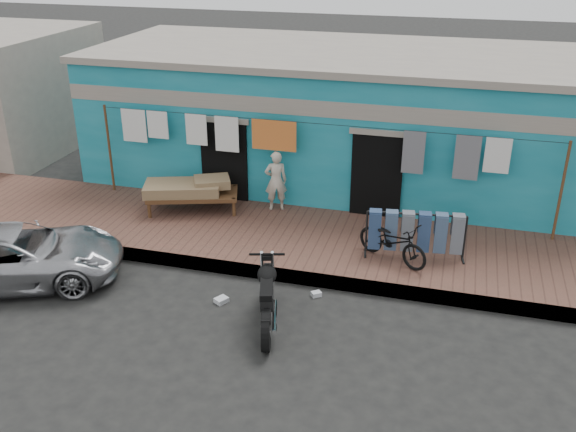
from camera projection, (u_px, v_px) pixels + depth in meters
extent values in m
plane|color=black|center=(256.00, 326.00, 10.73)|extent=(80.00, 80.00, 0.00)
cube|color=brown|center=(301.00, 242.00, 13.30)|extent=(28.00, 3.00, 0.25)
cube|color=gray|center=(282.00, 275.00, 12.03)|extent=(28.00, 0.10, 0.25)
cube|color=#13758A|center=(341.00, 120.00, 16.19)|extent=(12.00, 5.00, 3.20)
cube|color=#9E9384|center=(320.00, 108.00, 13.66)|extent=(12.00, 0.14, 0.35)
cube|color=#9E9384|center=(343.00, 53.00, 15.49)|extent=(12.20, 5.20, 0.16)
cube|color=black|center=(225.00, 166.00, 14.75)|extent=(1.10, 0.10, 2.10)
cube|color=black|center=(376.00, 181.00, 13.90)|extent=(1.10, 0.10, 2.10)
cylinder|color=brown|center=(109.00, 148.00, 15.12)|extent=(0.06, 0.06, 2.10)
cylinder|color=brown|center=(561.00, 192.00, 12.69)|extent=(0.06, 0.06, 2.10)
cylinder|color=black|center=(316.00, 124.00, 13.49)|extent=(10.00, 0.01, 0.01)
cube|color=silver|center=(134.00, 126.00, 14.69)|extent=(0.60, 0.02, 0.77)
cube|color=silver|center=(158.00, 125.00, 14.52)|extent=(0.50, 0.02, 0.64)
cube|color=silver|center=(196.00, 130.00, 14.31)|extent=(0.50, 0.02, 0.71)
cube|color=silver|center=(227.00, 134.00, 14.15)|extent=(0.55, 0.02, 0.80)
cube|color=#CC4C26|center=(274.00, 135.00, 13.86)|extent=(1.00, 0.02, 0.68)
cube|color=slate|center=(413.00, 153.00, 13.18)|extent=(0.45, 0.02, 0.91)
cube|color=slate|center=(467.00, 158.00, 12.93)|extent=(0.50, 0.02, 0.94)
cube|color=silver|center=(497.00, 156.00, 12.74)|extent=(0.50, 0.02, 0.73)
imported|color=#AFAFB4|center=(15.00, 255.00, 11.84)|extent=(4.35, 3.28, 1.12)
imported|color=beige|center=(276.00, 181.00, 14.23)|extent=(0.58, 0.49, 1.36)
imported|color=black|center=(393.00, 237.00, 12.10)|extent=(1.60, 1.24, 1.00)
cube|color=silver|center=(265.00, 290.00, 11.71)|extent=(0.18, 0.15, 0.07)
cube|color=silver|center=(316.00, 294.00, 11.58)|extent=(0.21, 0.21, 0.09)
cube|color=silver|center=(221.00, 300.00, 11.39)|extent=(0.26, 0.28, 0.09)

